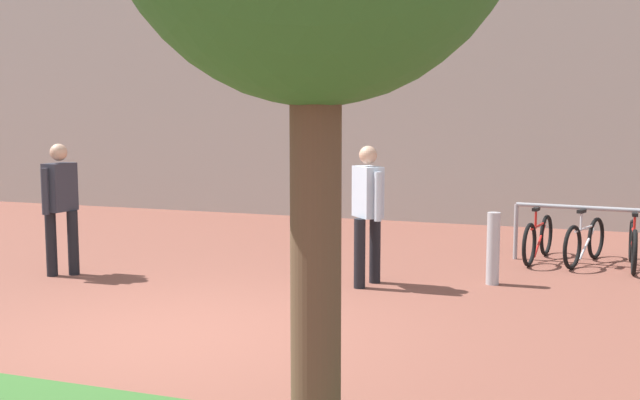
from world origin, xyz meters
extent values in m
plane|color=brown|center=(0.00, 0.00, 0.00)|extent=(60.00, 60.00, 0.00)
cylinder|color=brown|center=(2.23, -2.42, 1.26)|extent=(0.28, 0.28, 2.52)
cylinder|color=#99999E|center=(2.65, 4.99, 0.40)|extent=(0.06, 0.06, 0.80)
cylinder|color=#99999E|center=(4.22, 4.83, 0.80)|extent=(3.14, 0.38, 0.06)
torus|color=black|center=(2.88, 4.52, 0.30)|extent=(0.17, 0.61, 0.61)
torus|color=black|center=(3.05, 5.44, 0.30)|extent=(0.17, 0.61, 0.61)
cylinder|color=red|center=(2.96, 4.98, 0.51)|extent=(0.17, 0.76, 0.03)
cylinder|color=red|center=(2.98, 5.07, 0.27)|extent=(0.14, 0.55, 0.40)
cylinder|color=red|center=(2.93, 4.81, 0.62)|extent=(0.03, 0.03, 0.26)
cube|color=black|center=(2.93, 4.81, 0.76)|extent=(0.11, 0.19, 0.05)
cylinder|color=red|center=(3.03, 5.33, 0.75)|extent=(0.39, 0.11, 0.04)
torus|color=black|center=(3.44, 4.50, 0.30)|extent=(0.25, 0.59, 0.61)
torus|color=black|center=(3.75, 5.39, 0.30)|extent=(0.25, 0.59, 0.61)
cylinder|color=silver|center=(3.59, 4.94, 0.51)|extent=(0.28, 0.74, 0.03)
cylinder|color=silver|center=(3.62, 5.03, 0.27)|extent=(0.21, 0.54, 0.40)
cylinder|color=silver|center=(3.54, 4.78, 0.62)|extent=(0.03, 0.03, 0.26)
cube|color=black|center=(3.54, 4.78, 0.76)|extent=(0.13, 0.20, 0.05)
cylinder|color=silver|center=(3.71, 5.28, 0.75)|extent=(0.38, 0.16, 0.04)
torus|color=black|center=(4.21, 4.39, 0.30)|extent=(0.06, 0.61, 0.61)
torus|color=black|center=(4.22, 5.33, 0.30)|extent=(0.06, 0.61, 0.61)
cylinder|color=red|center=(4.22, 4.86, 0.51)|extent=(0.04, 0.77, 0.03)
cylinder|color=red|center=(4.22, 4.95, 0.27)|extent=(0.04, 0.56, 0.40)
cylinder|color=red|center=(4.22, 4.69, 0.62)|extent=(0.03, 0.03, 0.26)
cube|color=black|center=(4.22, 4.69, 0.76)|extent=(0.08, 0.18, 0.05)
cylinder|color=red|center=(4.22, 5.21, 0.75)|extent=(0.39, 0.04, 0.04)
cylinder|color=#ADADB2|center=(2.53, 3.23, 0.45)|extent=(0.16, 0.16, 0.90)
cylinder|color=black|center=(1.13, 2.84, 0.42)|extent=(0.14, 0.14, 0.85)
cylinder|color=black|center=(1.03, 2.50, 0.42)|extent=(0.14, 0.14, 0.85)
cube|color=silver|center=(1.08, 2.67, 1.16)|extent=(0.45, 0.46, 0.62)
cylinder|color=silver|center=(0.91, 2.86, 1.13)|extent=(0.09, 0.09, 0.59)
cylinder|color=silver|center=(1.26, 2.48, 1.13)|extent=(0.09, 0.09, 0.59)
sphere|color=tan|center=(1.08, 2.67, 1.61)|extent=(0.22, 0.22, 0.22)
cylinder|color=black|center=(-2.93, 1.82, 0.42)|extent=(0.14, 0.14, 0.85)
cylinder|color=black|center=(-2.71, 1.98, 0.42)|extent=(0.14, 0.14, 0.85)
cube|color=#2D2D38|center=(-2.82, 1.90, 1.16)|extent=(0.28, 0.42, 0.62)
cylinder|color=#2D2D38|center=(-2.85, 1.64, 1.13)|extent=(0.09, 0.09, 0.59)
cylinder|color=#2D2D38|center=(-2.79, 2.16, 1.13)|extent=(0.09, 0.09, 0.59)
sphere|color=tan|center=(-2.82, 1.90, 1.61)|extent=(0.22, 0.22, 0.22)
camera|label=1|loc=(3.62, -6.30, 2.16)|focal=43.19mm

